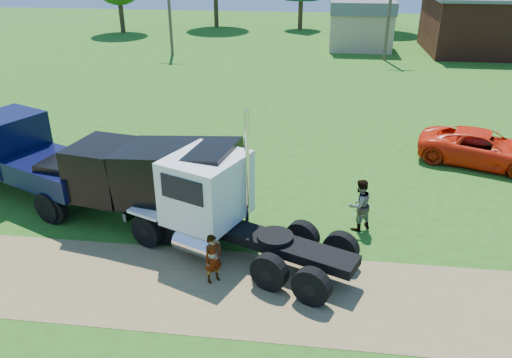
# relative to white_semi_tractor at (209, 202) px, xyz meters

# --- Properties ---
(ground) EXTENTS (140.00, 140.00, 0.00)m
(ground) POSITION_rel_white_semi_tractor_xyz_m (3.37, -2.45, -1.70)
(ground) COLOR #2C5813
(ground) RESTS_ON ground
(dirt_track) EXTENTS (120.00, 4.20, 0.01)m
(dirt_track) POSITION_rel_white_semi_tractor_xyz_m (3.37, -2.45, -1.69)
(dirt_track) COLOR brown
(dirt_track) RESTS_ON ground
(white_semi_tractor) EXTENTS (8.29, 5.46, 4.97)m
(white_semi_tractor) POSITION_rel_white_semi_tractor_xyz_m (0.00, 0.00, 0.00)
(white_semi_tractor) COLOR black
(white_semi_tractor) RESTS_ON ground
(black_dump_truck) EXTENTS (8.23, 3.81, 3.49)m
(black_dump_truck) POSITION_rel_white_semi_tractor_xyz_m (-2.68, 1.19, 0.22)
(black_dump_truck) COLOR black
(black_dump_truck) RESTS_ON ground
(navy_truck) EXTENTS (7.71, 5.33, 3.31)m
(navy_truck) POSITION_rel_white_semi_tractor_xyz_m (-8.65, 3.13, -0.00)
(navy_truck) COLOR maroon
(navy_truck) RESTS_ON ground
(orange_pickup) EXTENTS (6.46, 4.60, 1.64)m
(orange_pickup) POSITION_rel_white_semi_tractor_xyz_m (11.48, 8.70, -0.88)
(orange_pickup) COLOR red
(orange_pickup) RESTS_ON ground
(spectator_a) EXTENTS (0.72, 0.70, 1.66)m
(spectator_a) POSITION_rel_white_semi_tractor_xyz_m (0.54, -2.05, -0.87)
(spectator_a) COLOR #999999
(spectator_a) RESTS_ON ground
(spectator_b) EXTENTS (1.23, 1.18, 2.00)m
(spectator_b) POSITION_rel_white_semi_tractor_xyz_m (5.22, 1.77, -0.70)
(spectator_b) COLOR #999999
(spectator_b) RESTS_ON ground
(brick_building) EXTENTS (15.40, 10.40, 5.30)m
(brick_building) POSITION_rel_white_semi_tractor_xyz_m (21.37, 37.55, 0.96)
(brick_building) COLOR maroon
(brick_building) RESTS_ON ground
(tan_shed) EXTENTS (6.20, 5.40, 4.70)m
(tan_shed) POSITION_rel_white_semi_tractor_xyz_m (7.37, 37.55, 0.73)
(tan_shed) COLOR tan
(tan_shed) RESTS_ON ground
(utility_poles) EXTENTS (42.20, 0.28, 9.00)m
(utility_poles) POSITION_rel_white_semi_tractor_xyz_m (9.37, 32.55, 3.02)
(utility_poles) COLOR #4E3D2C
(utility_poles) RESTS_ON ground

